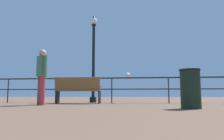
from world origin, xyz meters
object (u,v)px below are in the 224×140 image
person_by_bench (42,73)px  seagull_on_rail (128,75)px  lamppost_center (93,55)px  trash_bin (190,89)px  bench_near_left (78,89)px

person_by_bench → seagull_on_rail: person_by_bench is taller
lamppost_center → trash_bin: lamppost_center is taller
lamppost_center → seagull_on_rail: size_ratio=8.41×
lamppost_center → trash_bin: 4.86m
seagull_on_rail → person_by_bench: bearing=-142.5°
bench_near_left → lamppost_center: 1.83m
lamppost_center → person_by_bench: size_ratio=2.12×
person_by_bench → trash_bin: size_ratio=1.91×
person_by_bench → trash_bin: bearing=-15.6°
trash_bin → person_by_bench: bearing=164.4°
bench_near_left → trash_bin: size_ratio=1.82×
person_by_bench → trash_bin: person_by_bench is taller
bench_near_left → trash_bin: bench_near_left is taller
lamppost_center → trash_bin: (3.03, -3.49, -1.52)m
trash_bin → seagull_on_rail: bearing=116.5°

